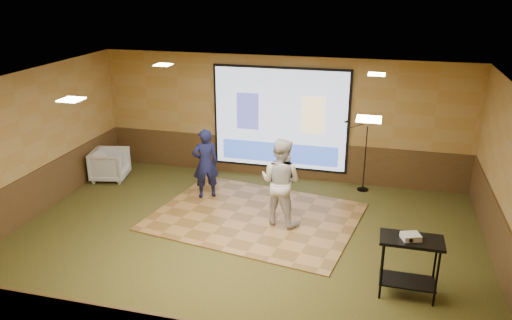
% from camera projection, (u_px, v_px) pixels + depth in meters
% --- Properties ---
extents(ground, '(9.00, 9.00, 0.00)m').
position_uv_depth(ground, '(241.00, 243.00, 9.39)').
color(ground, '#2E3518').
rests_on(ground, ground).
extents(room_shell, '(9.04, 7.04, 3.02)m').
position_uv_depth(room_shell, '(240.00, 137.00, 8.66)').
color(room_shell, '#AB8747').
rests_on(room_shell, ground).
extents(wainscot_back, '(9.00, 0.04, 0.95)m').
position_uv_depth(wainscot_back, '(280.00, 158.00, 12.38)').
color(wainscot_back, '#482C18').
rests_on(wainscot_back, ground).
extents(wainscot_left, '(0.04, 7.00, 0.95)m').
position_uv_depth(wainscot_left, '(32.00, 196.00, 10.28)').
color(wainscot_left, '#482C18').
rests_on(wainscot_left, ground).
extents(wainscot_right, '(0.04, 7.00, 0.95)m').
position_uv_depth(wainscot_right, '(503.00, 252.00, 8.17)').
color(wainscot_right, '#482C18').
rests_on(wainscot_right, ground).
extents(projector_screen, '(3.32, 0.06, 2.52)m').
position_uv_depth(projector_screen, '(280.00, 120.00, 12.00)').
color(projector_screen, black).
rests_on(projector_screen, room_shell).
extents(downlight_nw, '(0.32, 0.32, 0.02)m').
position_uv_depth(downlight_nw, '(163.00, 65.00, 10.52)').
color(downlight_nw, '#FFEDBF').
rests_on(downlight_nw, room_shell).
extents(downlight_ne, '(0.32, 0.32, 0.02)m').
position_uv_depth(downlight_ne, '(377.00, 74.00, 9.48)').
color(downlight_ne, '#FFEDBF').
rests_on(downlight_ne, room_shell).
extents(downlight_sw, '(0.32, 0.32, 0.02)m').
position_uv_depth(downlight_sw, '(71.00, 100.00, 7.52)').
color(downlight_sw, '#FFEDBF').
rests_on(downlight_sw, room_shell).
extents(downlight_se, '(0.32, 0.32, 0.02)m').
position_uv_depth(downlight_se, '(369.00, 119.00, 6.48)').
color(downlight_se, '#FFEDBF').
rests_on(downlight_se, room_shell).
extents(dance_floor, '(4.52, 3.72, 0.03)m').
position_uv_depth(dance_floor, '(255.00, 216.00, 10.40)').
color(dance_floor, '#A1723B').
rests_on(dance_floor, ground).
extents(player_left, '(0.69, 0.62, 1.59)m').
position_uv_depth(player_left, '(205.00, 163.00, 11.05)').
color(player_left, '#14173E').
rests_on(player_left, dance_floor).
extents(player_right, '(1.01, 0.88, 1.78)m').
position_uv_depth(player_right, '(281.00, 182.00, 9.82)').
color(player_right, beige).
rests_on(player_right, dance_floor).
extents(av_table, '(0.95, 0.50, 1.00)m').
position_uv_depth(av_table, '(410.00, 256.00, 7.62)').
color(av_table, black).
rests_on(av_table, ground).
extents(projector, '(0.33, 0.30, 0.09)m').
position_uv_depth(projector, '(411.00, 237.00, 7.49)').
color(projector, silver).
rests_on(projector, av_table).
extents(mic_stand, '(0.66, 0.27, 1.68)m').
position_uv_depth(mic_stand, '(362.00, 170.00, 11.58)').
color(mic_stand, black).
rests_on(mic_stand, ground).
extents(banquet_chair, '(0.98, 0.97, 0.76)m').
position_uv_depth(banquet_chair, '(110.00, 165.00, 12.24)').
color(banquet_chair, gray).
rests_on(banquet_chair, ground).
extents(duffel_bag, '(0.46, 0.35, 0.26)m').
position_uv_depth(duffel_bag, '(282.00, 177.00, 12.16)').
color(duffel_bag, black).
rests_on(duffel_bag, ground).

